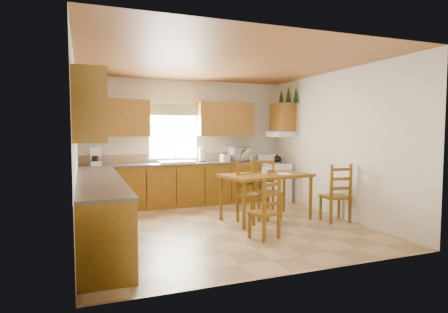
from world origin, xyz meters
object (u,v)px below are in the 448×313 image
object	(u,v)px
chair_far_left	(253,192)
microwave	(241,154)
stove	(274,183)
chair_near_left	(264,209)
chair_near_right	(335,193)
chair_far_right	(266,189)
dining_table	(266,197)

from	to	relation	value
chair_far_left	microwave	bearing A→B (deg)	48.11
stove	chair_near_left	world-z (taller)	chair_near_left
microwave	chair_near_right	xyz separation A→B (m)	(0.80, -2.33, -0.56)
microwave	chair_far_right	xyz separation A→B (m)	(-0.26, -1.74, -0.52)
dining_table	chair_near_right	world-z (taller)	chair_near_right
chair_near_left	chair_near_right	distance (m)	1.72
microwave	stove	bearing A→B (deg)	-31.23
dining_table	chair_far_right	distance (m)	0.16
chair_near_left	chair_near_right	size ratio (longest dim) A/B	0.88
dining_table	chair_far_right	xyz separation A→B (m)	(0.03, 0.06, 0.14)
stove	chair_near_left	xyz separation A→B (m)	(-1.54, -2.52, 0.02)
microwave	chair_near_left	distance (m)	3.02
chair_far_right	chair_near_left	bearing A→B (deg)	-111.34
dining_table	chair_far_right	bearing A→B (deg)	53.08
dining_table	chair_far_left	world-z (taller)	chair_far_left
stove	chair_far_right	world-z (taller)	chair_far_right
chair_near_left	chair_far_left	bearing A→B (deg)	-124.88
chair_near_right	chair_far_right	size ratio (longest dim) A/B	0.92
stove	microwave	world-z (taller)	microwave
stove	dining_table	bearing A→B (deg)	-122.15
chair_near_left	chair_far_left	xyz separation A→B (m)	(0.27, 0.97, 0.09)
stove	chair_near_left	bearing A→B (deg)	-120.25
microwave	chair_near_left	size ratio (longest dim) A/B	0.57
chair_far_right	chair_far_left	bearing A→B (deg)	-152.03
chair_far_left	chair_far_right	distance (m)	0.34
microwave	chair_far_left	xyz separation A→B (m)	(-0.58, -1.86, -0.54)
stove	chair_far_right	bearing A→B (deg)	-122.36
chair_far_right	dining_table	bearing A→B (deg)	-110.92
chair_near_left	chair_far_right	world-z (taller)	chair_far_right
chair_near_right	chair_far_left	xyz separation A→B (m)	(-1.38, 0.47, 0.02)
chair_near_left	chair_far_right	size ratio (longest dim) A/B	0.81
dining_table	chair_near_left	bearing A→B (deg)	-127.36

